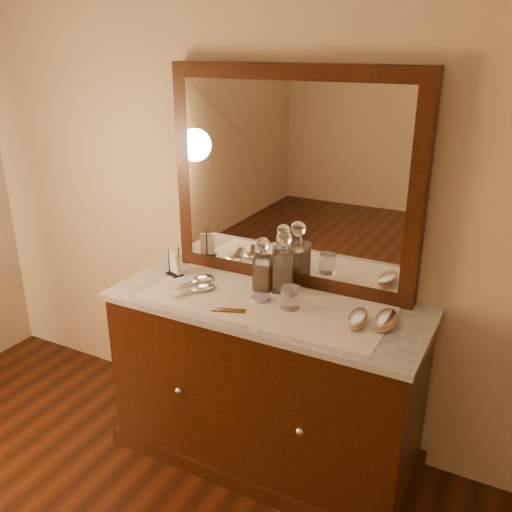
% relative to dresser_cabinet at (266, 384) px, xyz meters
% --- Properties ---
extents(dresser_cabinet, '(1.40, 0.55, 0.82)m').
position_rel_dresser_cabinet_xyz_m(dresser_cabinet, '(0.00, 0.00, 0.00)').
color(dresser_cabinet, black).
rests_on(dresser_cabinet, floor).
extents(dresser_plinth, '(1.46, 0.59, 0.08)m').
position_rel_dresser_cabinet_xyz_m(dresser_plinth, '(0.00, 0.00, -0.37)').
color(dresser_plinth, black).
rests_on(dresser_plinth, floor).
extents(knob_left, '(0.04, 0.04, 0.04)m').
position_rel_dresser_cabinet_xyz_m(knob_left, '(-0.30, -0.28, 0.04)').
color(knob_left, silver).
rests_on(knob_left, dresser_cabinet).
extents(knob_right, '(0.04, 0.04, 0.04)m').
position_rel_dresser_cabinet_xyz_m(knob_right, '(0.30, -0.28, 0.04)').
color(knob_right, silver).
rests_on(knob_right, dresser_cabinet).
extents(marble_top, '(1.44, 0.59, 0.03)m').
position_rel_dresser_cabinet_xyz_m(marble_top, '(0.00, 0.00, 0.42)').
color(marble_top, white).
rests_on(marble_top, dresser_cabinet).
extents(mirror_frame, '(1.20, 0.08, 1.00)m').
position_rel_dresser_cabinet_xyz_m(mirror_frame, '(0.00, 0.25, 0.94)').
color(mirror_frame, black).
rests_on(mirror_frame, marble_top).
extents(mirror_glass, '(1.06, 0.01, 0.86)m').
position_rel_dresser_cabinet_xyz_m(mirror_glass, '(0.00, 0.21, 0.94)').
color(mirror_glass, white).
rests_on(mirror_glass, marble_top).
extents(lace_runner, '(1.10, 0.45, 0.00)m').
position_rel_dresser_cabinet_xyz_m(lace_runner, '(0.00, -0.02, 0.44)').
color(lace_runner, silver).
rests_on(lace_runner, marble_top).
extents(pin_dish, '(0.10, 0.10, 0.02)m').
position_rel_dresser_cabinet_xyz_m(pin_dish, '(-0.03, -0.01, 0.45)').
color(pin_dish, white).
rests_on(pin_dish, lace_runner).
extents(comb, '(0.15, 0.08, 0.01)m').
position_rel_dresser_cabinet_xyz_m(comb, '(-0.09, -0.17, 0.45)').
color(comb, brown).
rests_on(comb, lace_runner).
extents(napkin_rack, '(0.11, 0.09, 0.14)m').
position_rel_dresser_cabinet_xyz_m(napkin_rack, '(-0.54, 0.05, 0.50)').
color(napkin_rack, black).
rests_on(napkin_rack, marble_top).
extents(decanter_left, '(0.09, 0.09, 0.26)m').
position_rel_dresser_cabinet_xyz_m(decanter_left, '(-0.07, 0.09, 0.54)').
color(decanter_left, brown).
rests_on(decanter_left, lace_runner).
extents(decanter_right, '(0.11, 0.11, 0.29)m').
position_rel_dresser_cabinet_xyz_m(decanter_right, '(0.03, 0.13, 0.56)').
color(decanter_right, brown).
rests_on(decanter_right, lace_runner).
extents(brush_near, '(0.09, 0.18, 0.05)m').
position_rel_dresser_cabinet_xyz_m(brush_near, '(0.43, -0.03, 0.47)').
color(brush_near, tan).
rests_on(brush_near, lace_runner).
extents(brush_far, '(0.08, 0.18, 0.05)m').
position_rel_dresser_cabinet_xyz_m(brush_far, '(0.53, 0.02, 0.47)').
color(brush_far, tan).
rests_on(brush_far, lace_runner).
extents(hand_mirror_outer, '(0.11, 0.23, 0.02)m').
position_rel_dresser_cabinet_xyz_m(hand_mirror_outer, '(-0.38, 0.04, 0.45)').
color(hand_mirror_outer, silver).
rests_on(hand_mirror_outer, lace_runner).
extents(hand_mirror_inner, '(0.14, 0.22, 0.02)m').
position_rel_dresser_cabinet_xyz_m(hand_mirror_inner, '(-0.32, -0.05, 0.45)').
color(hand_mirror_inner, silver).
rests_on(hand_mirror_inner, lace_runner).
extents(tumblers, '(0.09, 0.09, 0.10)m').
position_rel_dresser_cabinet_xyz_m(tumblers, '(0.13, -0.02, 0.49)').
color(tumblers, white).
rests_on(tumblers, lace_runner).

